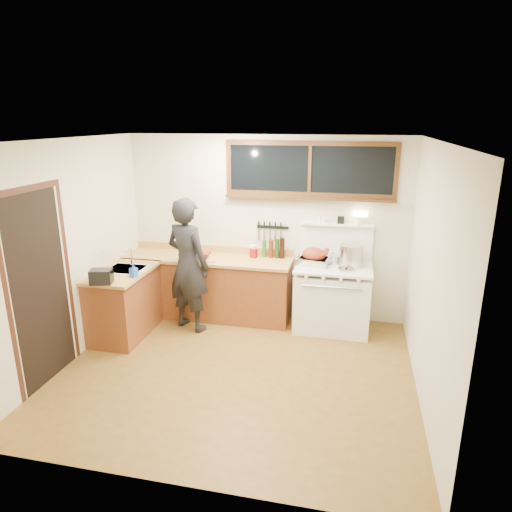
% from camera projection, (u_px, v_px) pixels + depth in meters
% --- Properties ---
extents(ground_plane, '(4.00, 3.50, 0.02)m').
position_uv_depth(ground_plane, '(236.00, 372.00, 5.28)').
color(ground_plane, brown).
extents(room_shell, '(4.10, 3.60, 2.65)m').
position_uv_depth(room_shell, '(234.00, 233.00, 4.79)').
color(room_shell, beige).
rests_on(room_shell, ground).
extents(counter_back, '(2.44, 0.64, 1.00)m').
position_uv_depth(counter_back, '(208.00, 286.00, 6.66)').
color(counter_back, brown).
rests_on(counter_back, ground).
extents(counter_left, '(0.64, 1.09, 0.90)m').
position_uv_depth(counter_left, '(124.00, 303.00, 6.07)').
color(counter_left, brown).
rests_on(counter_left, ground).
extents(sink_unit, '(0.50, 0.45, 0.37)m').
position_uv_depth(sink_unit, '(126.00, 273.00, 6.03)').
color(sink_unit, white).
rests_on(sink_unit, counter_left).
extents(vintage_stove, '(1.02, 0.74, 1.61)m').
position_uv_depth(vintage_stove, '(332.00, 296.00, 6.25)').
color(vintage_stove, white).
rests_on(vintage_stove, ground).
extents(back_window, '(2.32, 0.13, 0.77)m').
position_uv_depth(back_window, '(309.00, 176.00, 6.16)').
color(back_window, black).
rests_on(back_window, room_shell).
extents(left_doorway, '(0.02, 1.04, 2.17)m').
position_uv_depth(left_doorway, '(41.00, 287.00, 4.85)').
color(left_doorway, black).
rests_on(left_doorway, ground).
extents(knife_strip, '(0.46, 0.03, 0.28)m').
position_uv_depth(knife_strip, '(271.00, 228.00, 6.49)').
color(knife_strip, black).
rests_on(knife_strip, room_shell).
extents(man, '(0.79, 0.66, 1.84)m').
position_uv_depth(man, '(188.00, 265.00, 6.12)').
color(man, black).
rests_on(man, ground).
extents(soap_bottle, '(0.10, 0.10, 0.17)m').
position_uv_depth(soap_bottle, '(134.00, 270.00, 5.70)').
color(soap_bottle, blue).
rests_on(soap_bottle, counter_left).
extents(toaster, '(0.29, 0.23, 0.17)m').
position_uv_depth(toaster, '(101.00, 277.00, 5.47)').
color(toaster, black).
rests_on(toaster, counter_left).
extents(cutting_board, '(0.46, 0.39, 0.14)m').
position_uv_depth(cutting_board, '(202.00, 256.00, 6.38)').
color(cutting_board, '#B78A49').
rests_on(cutting_board, counter_back).
extents(roast_turkey, '(0.46, 0.37, 0.24)m').
position_uv_depth(roast_turkey, '(314.00, 257.00, 6.17)').
color(roast_turkey, silver).
rests_on(roast_turkey, vintage_stove).
extents(stockpot, '(0.36, 0.36, 0.30)m').
position_uv_depth(stockpot, '(351.00, 255.00, 6.10)').
color(stockpot, silver).
rests_on(stockpot, vintage_stove).
extents(saucepan, '(0.17, 0.28, 0.11)m').
position_uv_depth(saucepan, '(334.00, 260.00, 6.22)').
color(saucepan, silver).
rests_on(saucepan, vintage_stove).
extents(pot_lid, '(0.29, 0.29, 0.04)m').
position_uv_depth(pot_lid, '(346.00, 269.00, 5.97)').
color(pot_lid, silver).
rests_on(pot_lid, vintage_stove).
extents(coffee_tin, '(0.11, 0.09, 0.13)m').
position_uv_depth(coffee_tin, '(254.00, 253.00, 6.49)').
color(coffee_tin, maroon).
rests_on(coffee_tin, counter_back).
extents(pitcher, '(0.09, 0.09, 0.17)m').
position_uv_depth(pitcher, '(253.00, 251.00, 6.54)').
color(pitcher, white).
rests_on(pitcher, counter_back).
extents(bottle_cluster, '(0.32, 0.07, 0.30)m').
position_uv_depth(bottle_cluster, '(275.00, 248.00, 6.47)').
color(bottle_cluster, black).
rests_on(bottle_cluster, counter_back).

